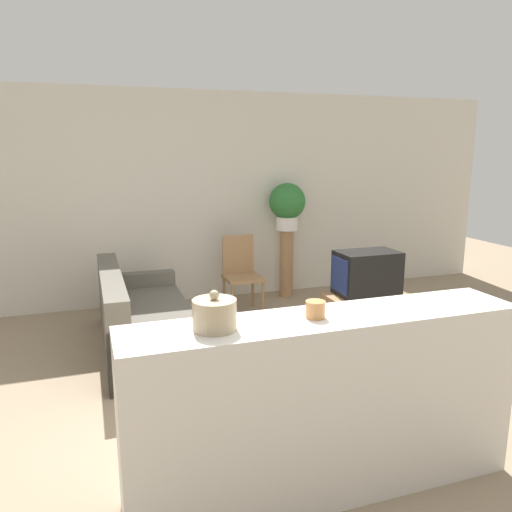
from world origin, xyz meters
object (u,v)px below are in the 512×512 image
object	(u,v)px
couch	(142,322)
potted_plant	(287,204)
wooden_chair	(241,270)
decorative_bowl	(215,314)
television	(366,273)

from	to	relation	value
couch	potted_plant	xyz separation A→B (m)	(2.06, 1.25, 0.99)
potted_plant	couch	bearing A→B (deg)	-148.78
wooden_chair	decorative_bowl	size ratio (longest dim) A/B	4.11
television	potted_plant	size ratio (longest dim) A/B	1.09
wooden_chair	potted_plant	xyz separation A→B (m)	(0.76, 0.38, 0.75)
television	decorative_bowl	world-z (taller)	decorative_bowl
television	potted_plant	bearing A→B (deg)	102.95
couch	television	size ratio (longest dim) A/B	2.93
couch	television	world-z (taller)	television
couch	decorative_bowl	world-z (taller)	decorative_bowl
television	decorative_bowl	size ratio (longest dim) A/B	3.00
couch	television	distance (m)	2.44
couch	potted_plant	bearing A→B (deg)	31.22
television	couch	bearing A→B (deg)	174.63
potted_plant	decorative_bowl	bearing A→B (deg)	-117.30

